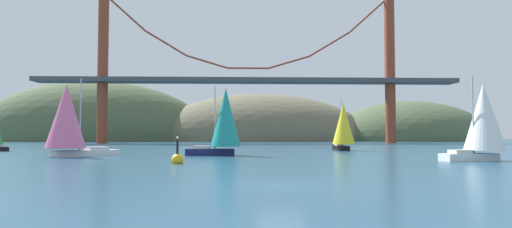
# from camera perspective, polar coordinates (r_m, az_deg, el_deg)

# --- Properties ---
(ground_plane) EXTENTS (360.00, 360.00, 0.00)m
(ground_plane) POSITION_cam_1_polar(r_m,az_deg,el_deg) (21.90, 3.22, -9.54)
(ground_plane) COLOR navy
(headland_left) EXTENTS (85.40, 44.00, 43.06)m
(headland_left) POSITION_cam_1_polar(r_m,az_deg,el_deg) (165.40, -20.77, -3.34)
(headland_left) COLOR #4C5B3D
(headland_left) RESTS_ON ground_plane
(headland_right) EXTENTS (59.97, 44.00, 29.17)m
(headland_right) POSITION_cam_1_polar(r_m,az_deg,el_deg) (168.49, 19.58, -3.35)
(headland_right) COLOR #4C5B3D
(headland_right) RESTS_ON ground_plane
(headland_center) EXTENTS (81.45, 44.00, 33.91)m
(headland_center) POSITION_cam_1_polar(r_m,az_deg,el_deg) (156.83, 0.51, -3.56)
(headland_center) COLOR #6B664C
(headland_center) RESTS_ON ground_plane
(suspension_bridge) EXTENTS (114.45, 6.00, 40.87)m
(suspension_bridge) POSITION_cam_1_polar(r_m,az_deg,el_deg) (117.76, -1.06, 5.21)
(suspension_bridge) COLOR brown
(suspension_bridge) RESTS_ON ground_plane
(sailboat_yellow_sail) EXTENTS (3.44, 6.47, 7.90)m
(sailboat_yellow_sail) POSITION_cam_1_polar(r_m,az_deg,el_deg) (67.32, 11.48, -1.51)
(sailboat_yellow_sail) COLOR black
(sailboat_yellow_sail) RESTS_ON ground_plane
(sailboat_white_mainsail) EXTENTS (6.88, 4.50, 8.24)m
(sailboat_white_mainsail) POSITION_cam_1_polar(r_m,az_deg,el_deg) (47.41, 27.83, -0.67)
(sailboat_white_mainsail) COLOR white
(sailboat_white_mainsail) RESTS_ON ground_plane
(sailboat_pink_spinnaker) EXTENTS (8.16, 8.05, 9.04)m
(sailboat_pink_spinnaker) POSITION_cam_1_polar(r_m,az_deg,el_deg) (53.06, -23.66, -0.61)
(sailboat_pink_spinnaker) COLOR white
(sailboat_pink_spinnaker) RESTS_ON ground_plane
(sailboat_teal_sail) EXTENTS (6.64, 3.72, 8.27)m
(sailboat_teal_sail) POSITION_cam_1_polar(r_m,az_deg,el_deg) (51.70, -4.21, -0.76)
(sailboat_teal_sail) COLOR #191E4C
(sailboat_teal_sail) RESTS_ON ground_plane
(channel_buoy) EXTENTS (1.10, 1.10, 2.64)m
(channel_buoy) POSITION_cam_1_polar(r_m,az_deg,el_deg) (38.71, -10.39, -5.93)
(channel_buoy) COLOR gold
(channel_buoy) RESTS_ON ground_plane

